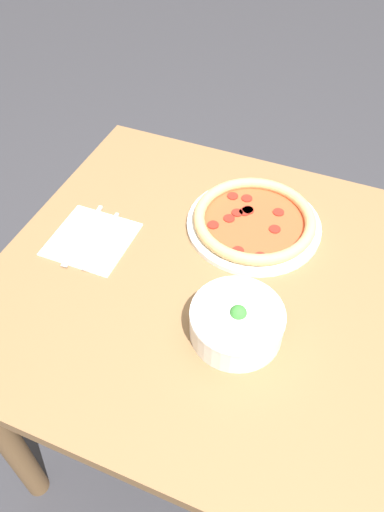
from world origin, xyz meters
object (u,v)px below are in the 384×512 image
(bowl, at_px, (237,321))
(knife, at_px, (85,232))
(pizza, at_px, (254,221))
(fork, at_px, (102,240))

(bowl, distance_m, knife, 0.42)
(pizza, distance_m, fork, 0.35)
(pizza, bearing_deg, fork, 30.42)
(bowl, relative_size, fork, 0.97)
(pizza, height_order, bowl, bowl)
(fork, bearing_deg, bowl, 65.88)
(pizza, height_order, knife, pizza)
(bowl, bearing_deg, fork, -18.04)
(bowl, relative_size, knife, 0.90)
(pizza, bearing_deg, knife, 25.91)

